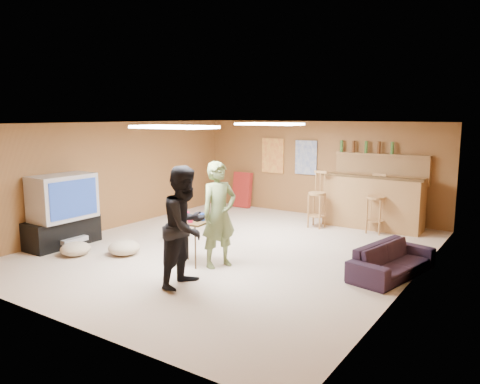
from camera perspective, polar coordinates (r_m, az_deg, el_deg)
The scene contains 32 objects.
ground at distance 8.28m, azimuth -0.77°, elevation -7.03°, with size 7.00×7.00×0.00m, color #C0A993.
ceiling at distance 7.95m, azimuth -0.81°, elevation 8.37°, with size 6.00×7.00×0.02m, color silver.
wall_back at distance 11.08m, azimuth 9.51°, elevation 2.82°, with size 6.00×0.02×2.20m, color brown.
wall_front at distance 5.57m, azimuth -21.65°, elevation -4.14°, with size 6.00×0.02×2.20m, color brown.
wall_left at distance 10.03m, azimuth -15.08°, elevation 1.95°, with size 0.02×7.00×2.20m, color brown.
wall_right at distance 6.83m, azimuth 20.45°, elevation -1.67°, with size 0.02×7.00×2.20m, color brown.
tv_stand at distance 9.05m, azimuth -20.81°, elevation -4.59°, with size 0.55×1.30×0.50m, color black.
dvd_box at distance 8.90m, azimuth -19.95°, elevation -5.44°, with size 0.35×0.50×0.08m, color #B2B2B7.
tv_body at distance 8.87m, azimuth -20.79°, elevation -0.58°, with size 0.60×1.10×0.80m, color #B2B2B7.
tv_screen at distance 8.62m, azimuth -19.59°, elevation -0.78°, with size 0.02×0.95×0.65m, color navy.
bar_counter at distance 10.12m, azimuth 15.90°, elevation -1.17°, with size 2.00×0.60×1.10m, color olive.
bar_lip at distance 9.80m, azimuth 15.59°, elevation 1.76°, with size 2.10×0.12×0.05m, color #3D2913.
bar_shelf at distance 10.43m, azimuth 16.90°, elevation 4.35°, with size 2.00×0.18×0.05m, color olive.
bar_backing at distance 10.47m, azimuth 16.85°, elevation 2.72°, with size 2.00×0.14×0.60m, color olive.
poster_left at distance 11.56m, azimuth 4.02°, elevation 4.44°, with size 0.60×0.03×0.85m, color #BF3F26.
poster_right at distance 11.15m, azimuth 8.05°, elevation 4.19°, with size 0.55×0.03×0.80m, color #334C99.
folding_chair_stack at distance 11.95m, azimuth 0.26°, elevation 0.27°, with size 0.50×0.14×0.90m, color maroon.
ceiling_panel_front at distance 6.76m, azimuth -8.08°, elevation 7.85°, with size 1.20×0.60×0.04m, color white.
ceiling_panel_back at distance 8.96m, azimuth 3.58°, elevation 8.27°, with size 1.20×0.60×0.04m, color white.
person_olive at distance 7.21m, azimuth -2.58°, elevation -2.76°, with size 0.60×0.39×1.65m, color #5E6D3F.
person_black at distance 6.44m, azimuth -6.64°, elevation -4.19°, with size 0.81×0.63×1.67m, color black.
sofa at distance 7.29m, azimuth 18.09°, elevation -7.91°, with size 1.59×0.62×0.46m, color black.
tray_table at distance 7.44m, azimuth -5.93°, elevation -6.16°, with size 0.54×0.43×0.70m, color #3D2913.
cup_red_near at distance 7.46m, azimuth -6.47°, elevation -2.88°, with size 0.09×0.09×0.12m, color red.
cup_red_far at distance 7.23m, azimuth -6.08°, elevation -3.29°, with size 0.08×0.08×0.11m, color red.
cup_blue at distance 7.34m, azimuth -4.61°, elevation -3.05°, with size 0.09×0.09×0.12m, color #163698.
bar_stool_left at distance 9.90m, azimuth 9.35°, elevation -1.03°, with size 0.36×0.36×1.15m, color olive, non-canonical shape.
bar_stool_right at distance 9.66m, azimuth 16.23°, elevation -1.24°, with size 0.39×0.39×1.25m, color olive, non-canonical shape.
cushion_near_tv at distance 8.20m, azimuth -13.94°, elevation -6.60°, with size 0.54×0.54×0.24m, color tan.
cushion_mid at distance 9.02m, azimuth -7.74°, elevation -5.04°, with size 0.48×0.48×0.22m, color tan.
cushion_far at distance 8.40m, azimuth -19.41°, elevation -6.55°, with size 0.50×0.50×0.22m, color tan.
bottle_row at distance 10.50m, azimuth 15.13°, elevation 5.31°, with size 1.20×0.08×0.26m, color #3F7233, non-canonical shape.
Camera 1 is at (4.50, -6.55, 2.34)m, focal length 35.00 mm.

